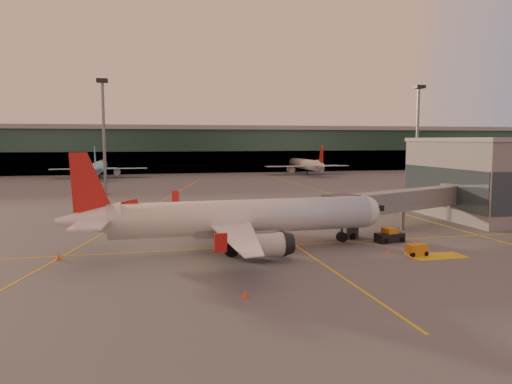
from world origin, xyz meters
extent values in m
plane|color=#4C4F54|center=(0.00, 0.00, 0.00)|extent=(600.00, 600.00, 0.00)
cube|color=gold|center=(0.00, 5.00, 0.01)|extent=(80.00, 0.25, 0.01)
cube|color=gold|center=(-10.00, 45.00, 0.01)|extent=(31.30, 115.98, 0.01)
cube|color=gold|center=(30.00, 70.00, 0.01)|extent=(0.25, 160.00, 0.01)
cube|color=gold|center=(5.00, -8.00, 0.01)|extent=(0.25, 30.00, 0.01)
cube|color=gold|center=(18.00, -4.00, 0.01)|extent=(6.00, 3.00, 0.01)
cube|color=#19382D|center=(0.00, 142.00, 8.00)|extent=(400.00, 18.00, 16.00)
cube|color=gray|center=(0.00, 142.00, 16.80)|extent=(400.00, 20.00, 1.60)
cube|color=black|center=(0.00, 133.50, 4.00)|extent=(400.00, 1.00, 8.00)
cube|color=slate|center=(42.00, 18.00, 6.00)|extent=(18.00, 22.00, 12.00)
cube|color=#2D3D47|center=(33.05, 18.00, 5.00)|extent=(0.30, 21.60, 6.00)
cube|color=gray|center=(42.00, 18.00, 12.30)|extent=(18.40, 22.40, 0.60)
cylinder|color=slate|center=(-20.00, 66.00, 12.50)|extent=(0.70, 0.70, 25.00)
cube|color=black|center=(-20.00, 66.00, 25.20)|extent=(2.40, 2.40, 0.80)
cube|color=slate|center=(-20.00, 66.00, 0.25)|extent=(1.60, 1.60, 0.50)
cylinder|color=slate|center=(55.00, 62.00, 12.50)|extent=(0.70, 0.70, 25.00)
cube|color=black|center=(55.00, 62.00, 25.20)|extent=(2.40, 2.40, 0.80)
cube|color=slate|center=(55.00, 62.00, 0.25)|extent=(1.60, 1.60, 0.50)
cylinder|color=silver|center=(-1.24, 3.65, 3.78)|extent=(29.56, 4.83, 3.78)
sphere|color=silver|center=(13.47, 4.17, 3.78)|extent=(3.70, 3.70, 3.70)
cube|color=black|center=(14.55, 4.21, 4.25)|extent=(1.79, 2.52, 0.66)
cone|color=silver|center=(-17.75, 3.06, 4.06)|extent=(6.59, 3.82, 3.59)
cube|color=silver|center=(-17.28, -0.16, 4.16)|extent=(3.67, 6.39, 0.19)
cylinder|color=silver|center=(-0.32, -2.07, 1.70)|extent=(4.04, 2.60, 2.46)
cylinder|color=black|center=(-3.31, 1.11, 0.85)|extent=(1.75, 1.38, 1.70)
cylinder|color=black|center=(-3.31, 1.11, 1.37)|extent=(0.34, 0.34, 1.04)
cube|color=silver|center=(-17.51, 6.30, 4.16)|extent=(4.07, 6.54, 0.19)
cylinder|color=silver|center=(-0.73, 9.41, 1.70)|extent=(4.04, 2.60, 2.46)
cylinder|color=black|center=(-3.48, 6.02, 0.85)|extent=(1.75, 1.38, 1.70)
cylinder|color=black|center=(-3.48, 6.02, 1.37)|extent=(0.34, 0.34, 1.04)
cube|color=slate|center=(-2.32, 3.61, 2.55)|extent=(9.44, 3.36, 1.51)
cylinder|color=black|center=(10.60, 4.07, 0.85)|extent=(1.22, 0.80, 1.19)
cube|color=slate|center=(22.48, 10.99, 4.08)|extent=(24.07, 12.41, 2.70)
cube|color=#2D3035|center=(11.46, 6.57, 4.08)|extent=(4.47, 4.47, 3.00)
cube|color=#2D3035|center=(12.96, 7.47, 1.20)|extent=(1.60, 2.40, 2.40)
cylinder|color=black|center=(12.96, 6.37, 0.40)|extent=(0.80, 0.40, 0.80)
cylinder|color=black|center=(12.96, 8.57, 0.40)|extent=(0.80, 0.40, 0.80)
cylinder|color=slate|center=(22.48, 10.99, 1.39)|extent=(0.50, 0.50, 2.78)
cylinder|color=slate|center=(34.00, 16.00, 4.08)|extent=(4.40, 4.40, 3.00)
cylinder|color=slate|center=(34.00, 16.00, 1.39)|extent=(2.40, 2.40, 2.78)
cube|color=#AA181A|center=(0.10, 16.01, 0.65)|extent=(3.35, 2.95, 1.31)
cube|color=silver|center=(-0.14, 15.92, 2.70)|extent=(5.50, 3.84, 2.44)
cylinder|color=black|center=(-0.99, 14.47, 0.39)|extent=(0.84, 0.57, 0.78)
cylinder|color=black|center=(1.94, 15.59, 0.39)|extent=(0.84, 0.57, 0.78)
cube|color=#BB7717|center=(16.03, -3.23, 0.62)|extent=(2.13, 1.37, 1.23)
cylinder|color=black|center=(15.25, -3.80, 0.26)|extent=(0.53, 0.29, 0.51)
cylinder|color=black|center=(16.89, -3.69, 0.26)|extent=(0.53, 0.29, 0.51)
cube|color=black|center=(16.69, 3.89, 0.54)|extent=(3.57, 2.28, 1.08)
cube|color=#BB7717|center=(16.69, 3.89, 1.27)|extent=(1.61, 1.77, 0.88)
cylinder|color=black|center=(15.66, 2.92, 0.34)|extent=(0.72, 0.40, 0.68)
cylinder|color=black|center=(17.97, 3.31, 0.34)|extent=(0.72, 0.40, 0.68)
cone|color=#FF4B0D|center=(19.67, 2.12, 0.26)|extent=(0.40, 0.40, 0.52)
cube|color=#FF4B0D|center=(19.67, 2.12, 0.01)|extent=(0.35, 0.35, 0.03)
cone|color=#FF4B0D|center=(-20.87, 3.51, 0.32)|extent=(0.50, 0.50, 0.64)
cube|color=#FF4B0D|center=(-20.87, 3.51, 0.02)|extent=(0.43, 0.43, 0.03)
cone|color=#FF4B0D|center=(-4.73, -12.93, 0.31)|extent=(0.48, 0.48, 0.61)
cube|color=#FF4B0D|center=(-4.73, -12.93, 0.02)|extent=(0.42, 0.42, 0.03)
cone|color=#FF4B0D|center=(-3.51, 19.80, 0.29)|extent=(0.46, 0.46, 0.58)
cube|color=#FF4B0D|center=(-3.51, 19.80, 0.02)|extent=(0.39, 0.39, 0.03)
cone|color=#FF4B0D|center=(13.77, -1.46, 0.24)|extent=(0.38, 0.38, 0.48)
cube|color=#FF4B0D|center=(13.77, -1.46, 0.01)|extent=(0.33, 0.33, 0.03)
camera|label=1|loc=(-12.57, -50.10, 12.32)|focal=35.00mm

